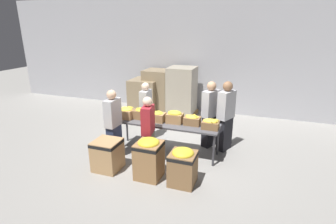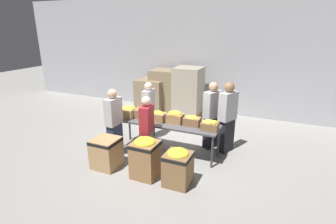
# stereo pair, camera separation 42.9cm
# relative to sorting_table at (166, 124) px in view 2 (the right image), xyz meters

# --- Properties ---
(ground_plane) EXTENTS (30.00, 30.00, 0.00)m
(ground_plane) POSITION_rel_sorting_table_xyz_m (0.00, 0.00, -0.73)
(ground_plane) COLOR gray
(wall_back) EXTENTS (16.00, 0.08, 4.00)m
(wall_back) POSITION_rel_sorting_table_xyz_m (0.00, 3.61, 1.27)
(wall_back) COLOR #A8A8AD
(wall_back) RESTS_ON ground_plane
(sorting_table) EXTENTS (2.57, 0.70, 0.79)m
(sorting_table) POSITION_rel_sorting_table_xyz_m (0.00, 0.00, 0.00)
(sorting_table) COLOR #4C4C51
(sorting_table) RESTS_ON ground_plane
(banana_box_0) EXTENTS (0.38, 0.34, 0.30)m
(banana_box_0) POSITION_rel_sorting_table_xyz_m (-1.05, -0.05, 0.21)
(banana_box_0) COLOR tan
(banana_box_0) RESTS_ON sorting_table
(banana_box_1) EXTENTS (0.38, 0.32, 0.29)m
(banana_box_1) POSITION_rel_sorting_table_xyz_m (-0.67, 0.07, 0.20)
(banana_box_1) COLOR olive
(banana_box_1) RESTS_ON sorting_table
(banana_box_2) EXTENTS (0.38, 0.29, 0.27)m
(banana_box_2) POSITION_rel_sorting_table_xyz_m (-0.22, 0.00, 0.18)
(banana_box_2) COLOR #A37A4C
(banana_box_2) RESTS_ON sorting_table
(banana_box_3) EXTENTS (0.38, 0.27, 0.31)m
(banana_box_3) POSITION_rel_sorting_table_xyz_m (0.21, 0.05, 0.21)
(banana_box_3) COLOR #A37A4C
(banana_box_3) RESTS_ON sorting_table
(banana_box_4) EXTENTS (0.38, 0.29, 0.26)m
(banana_box_4) POSITION_rel_sorting_table_xyz_m (0.63, 0.07, 0.17)
(banana_box_4) COLOR olive
(banana_box_4) RESTS_ON sorting_table
(banana_box_5) EXTENTS (0.38, 0.30, 0.23)m
(banana_box_5) POSITION_rel_sorting_table_xyz_m (1.09, -0.05, 0.17)
(banana_box_5) COLOR olive
(banana_box_5) RESTS_ON sorting_table
(volunteer_0) EXTENTS (0.41, 0.51, 1.71)m
(volunteer_0) POSITION_rel_sorting_table_xyz_m (0.93, 0.73, 0.12)
(volunteer_0) COLOR black
(volunteer_0) RESTS_ON ground_plane
(volunteer_1) EXTENTS (0.24, 0.44, 1.58)m
(volunteer_1) POSITION_rel_sorting_table_xyz_m (-0.80, 0.62, 0.05)
(volunteer_1) COLOR #2D3856
(volunteer_1) RESTS_ON ground_plane
(volunteer_2) EXTENTS (0.27, 0.45, 1.57)m
(volunteer_2) POSITION_rel_sorting_table_xyz_m (-0.19, -0.64, 0.05)
(volunteer_2) COLOR #6B604C
(volunteer_2) RESTS_ON ground_plane
(volunteer_3) EXTENTS (0.23, 0.44, 1.64)m
(volunteer_3) POSITION_rel_sorting_table_xyz_m (-1.09, -0.59, 0.08)
(volunteer_3) COLOR #2D3856
(volunteer_3) RESTS_ON ground_plane
(volunteer_4) EXTENTS (0.41, 0.53, 1.76)m
(volunteer_4) POSITION_rel_sorting_table_xyz_m (1.33, 0.65, 0.14)
(volunteer_4) COLOR black
(volunteer_4) RESTS_ON ground_plane
(donation_bin_0) EXTENTS (0.55, 0.55, 0.67)m
(donation_bin_0) POSITION_rel_sorting_table_xyz_m (-0.92, -1.18, -0.37)
(donation_bin_0) COLOR tan
(donation_bin_0) RESTS_ON ground_plane
(donation_bin_1) EXTENTS (0.52, 0.52, 0.87)m
(donation_bin_1) POSITION_rel_sorting_table_xyz_m (0.06, -1.18, -0.27)
(donation_bin_1) COLOR olive
(donation_bin_1) RESTS_ON ground_plane
(donation_bin_2) EXTENTS (0.51, 0.51, 0.76)m
(donation_bin_2) POSITION_rel_sorting_table_xyz_m (0.78, -1.18, -0.33)
(donation_bin_2) COLOR olive
(donation_bin_2) RESTS_ON ground_plane
(pallet_stack_0) EXTENTS (1.08, 1.08, 1.20)m
(pallet_stack_0) POSITION_rel_sorting_table_xyz_m (-1.78, 2.78, -0.14)
(pallet_stack_0) COLOR olive
(pallet_stack_0) RESTS_ON ground_plane
(pallet_stack_1) EXTENTS (0.97, 0.97, 1.69)m
(pallet_stack_1) POSITION_rel_sorting_table_xyz_m (-0.45, 2.85, 0.10)
(pallet_stack_1) COLOR olive
(pallet_stack_1) RESTS_ON ground_plane
(pallet_stack_2) EXTENTS (0.96, 0.96, 1.53)m
(pallet_stack_2) POSITION_rel_sorting_table_xyz_m (-1.39, 2.98, 0.02)
(pallet_stack_2) COLOR olive
(pallet_stack_2) RESTS_ON ground_plane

